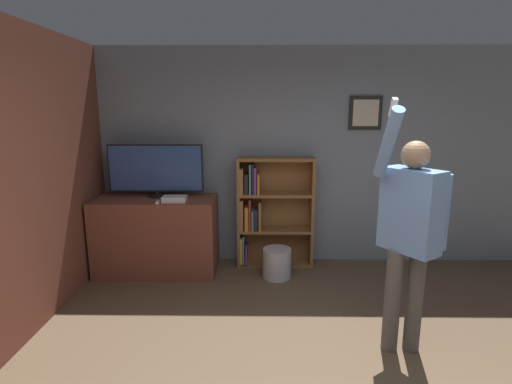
% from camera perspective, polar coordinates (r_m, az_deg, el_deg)
% --- Properties ---
extents(wall_back, '(6.84, 0.09, 2.70)m').
position_cam_1_polar(wall_back, '(5.07, 5.46, 4.92)').
color(wall_back, gray).
rests_on(wall_back, ground_plane).
extents(wall_side_brick, '(0.06, 4.45, 2.70)m').
position_cam_1_polar(wall_side_brick, '(4.15, -28.65, 1.85)').
color(wall_side_brick, brown).
rests_on(wall_side_brick, ground_plane).
extents(tv_ledge, '(1.43, 0.63, 0.92)m').
position_cam_1_polar(tv_ledge, '(4.99, -13.97, -6.04)').
color(tv_ledge, brown).
rests_on(tv_ledge, ground_plane).
extents(television, '(1.13, 0.22, 0.63)m').
position_cam_1_polar(television, '(4.92, -14.12, 3.13)').
color(television, black).
rests_on(television, tv_ledge).
extents(game_console, '(0.27, 0.17, 0.07)m').
position_cam_1_polar(game_console, '(4.65, -11.56, -0.98)').
color(game_console, white).
rests_on(game_console, tv_ledge).
extents(remote_loose, '(0.05, 0.14, 0.02)m').
position_cam_1_polar(remote_loose, '(4.63, -13.84, -1.41)').
color(remote_loose, white).
rests_on(remote_loose, tv_ledge).
extents(bookshelf, '(0.95, 0.28, 1.38)m').
position_cam_1_polar(bookshelf, '(5.01, 1.63, -2.72)').
color(bookshelf, brown).
rests_on(bookshelf, ground_plane).
extents(person, '(0.59, 0.58, 2.05)m').
position_cam_1_polar(person, '(3.34, 21.11, -4.80)').
color(person, '#56514C').
rests_on(person, ground_plane).
extents(waste_bin, '(0.33, 0.33, 0.35)m').
position_cam_1_polar(waste_bin, '(4.78, 3.00, -10.10)').
color(waste_bin, '#B7B7BC').
rests_on(waste_bin, ground_plane).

